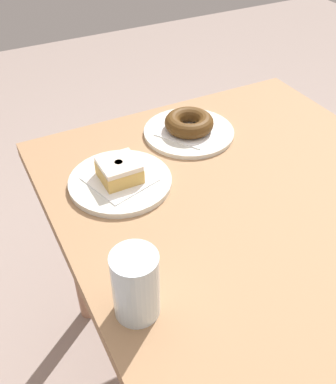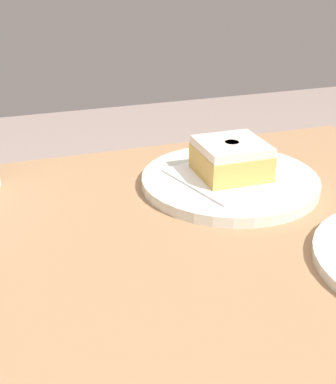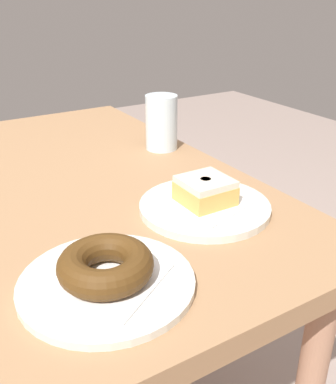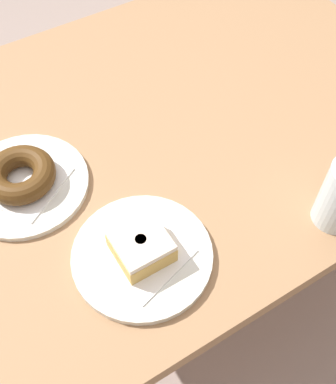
# 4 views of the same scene
# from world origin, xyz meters

# --- Properties ---
(plate_glazed_square) EXTENTS (0.23, 0.23, 0.01)m
(plate_glazed_square) POSITION_xyz_m (-0.25, -0.24, 0.71)
(plate_glazed_square) COLOR silver
(plate_glazed_square) RESTS_ON table
(napkin_glazed_square) EXTENTS (0.16, 0.16, 0.00)m
(napkin_glazed_square) POSITION_xyz_m (-0.25, -0.24, 0.72)
(napkin_glazed_square) COLOR white
(napkin_glazed_square) RESTS_ON plate_glazed_square
(donut_glazed_square) EXTENTS (0.08, 0.08, 0.04)m
(donut_glazed_square) POSITION_xyz_m (-0.25, -0.24, 0.74)
(donut_glazed_square) COLOR gold
(donut_glazed_square) RESTS_ON napkin_glazed_square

